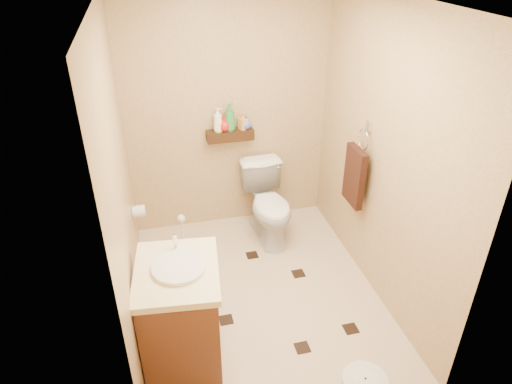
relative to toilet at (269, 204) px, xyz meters
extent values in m
plane|color=beige|center=(-0.31, -0.83, -0.38)|extent=(2.50, 2.50, 0.00)
cube|color=tan|center=(-0.31, 0.42, 0.82)|extent=(2.00, 0.04, 2.40)
cube|color=tan|center=(-0.31, -2.08, 0.82)|extent=(2.00, 0.04, 2.40)
cube|color=tan|center=(-1.31, -0.83, 0.82)|extent=(0.04, 2.50, 2.40)
cube|color=tan|center=(0.69, -0.83, 0.82)|extent=(0.04, 2.50, 2.40)
cube|color=#3B2010|center=(-0.31, 0.34, 0.64)|extent=(0.46, 0.14, 0.10)
cube|color=black|center=(-0.65, -1.07, -0.37)|extent=(0.11, 0.11, 0.01)
cube|color=black|center=(0.11, -0.66, -0.37)|extent=(0.11, 0.11, 0.01)
cube|color=black|center=(-0.14, -1.49, -0.37)|extent=(0.11, 0.11, 0.01)
cube|color=black|center=(-0.82, -0.41, -0.37)|extent=(0.11, 0.11, 0.01)
cube|color=black|center=(0.30, -1.40, -0.37)|extent=(0.11, 0.11, 0.01)
cube|color=black|center=(-0.25, -0.29, -0.37)|extent=(0.11, 0.11, 0.01)
imported|color=white|center=(0.00, 0.00, 0.00)|extent=(0.46, 0.76, 0.76)
cube|color=brown|center=(-1.01, -1.34, 0.01)|extent=(0.58, 0.69, 0.77)
cube|color=beige|center=(-1.01, -1.34, 0.42)|extent=(0.63, 0.73, 0.05)
cylinder|color=silver|center=(-0.99, -1.34, 0.45)|extent=(0.36, 0.36, 0.05)
cylinder|color=silver|center=(-0.99, -1.12, 0.52)|extent=(0.03, 0.03, 0.12)
cylinder|color=white|center=(0.18, -1.90, -0.35)|extent=(0.33, 0.33, 0.06)
cylinder|color=white|center=(0.18, -1.90, -0.32)|extent=(0.19, 0.19, 0.01)
cylinder|color=#1A6A61|center=(-0.89, -0.13, -0.32)|extent=(0.11, 0.11, 0.12)
cylinder|color=white|center=(-0.89, -0.13, -0.10)|extent=(0.02, 0.02, 0.33)
sphere|color=white|center=(-0.89, -0.13, 0.05)|extent=(0.08, 0.08, 0.08)
cube|color=silver|center=(0.67, -0.58, 1.00)|extent=(0.03, 0.06, 0.08)
torus|color=silver|center=(0.64, -0.58, 0.88)|extent=(0.02, 0.19, 0.19)
cube|color=black|center=(0.60, -0.58, 0.54)|extent=(0.06, 0.30, 0.52)
cylinder|color=white|center=(-1.25, -0.18, 0.22)|extent=(0.11, 0.11, 0.11)
cylinder|color=silver|center=(-1.29, -0.18, 0.28)|extent=(0.04, 0.02, 0.02)
imported|color=white|center=(-0.43, 0.34, 0.81)|extent=(0.10, 0.10, 0.23)
imported|color=#FDF835|center=(-0.42, 0.34, 0.77)|extent=(0.09, 0.09, 0.15)
imported|color=red|center=(-0.37, 0.34, 0.77)|extent=(0.17, 0.17, 0.16)
imported|color=#2B8238|center=(-0.31, 0.34, 0.83)|extent=(0.14, 0.14, 0.27)
imported|color=#DF924A|center=(-0.18, 0.34, 0.78)|extent=(0.10, 0.10, 0.17)
imported|color=#4B61BD|center=(-0.15, 0.34, 0.76)|extent=(0.11, 0.11, 0.13)
camera|label=1|loc=(-1.07, -3.75, 2.40)|focal=32.00mm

